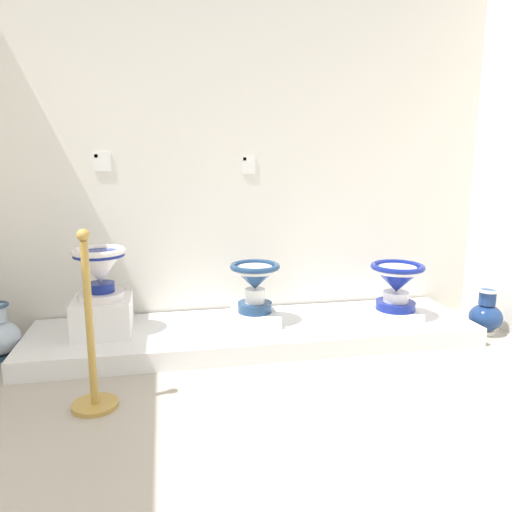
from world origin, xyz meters
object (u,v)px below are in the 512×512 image
Objects in this scene: plinth_block_rightmost at (103,316)px; info_placard_second at (249,164)px; antique_toilet_rightmost at (100,268)px; info_placard_first at (102,162)px; antique_toilet_leftmost at (255,280)px; plinth_block_slender_white at (395,313)px; decorative_vase_corner at (486,314)px; antique_toilet_slender_white at (397,280)px; stanchion_post_near_left at (92,355)px; plinth_block_leftmost at (255,317)px.

plinth_block_rightmost is 1.53m from info_placard_second.
info_placard_first is (0.01, 0.40, 0.69)m from antique_toilet_rightmost.
plinth_block_slender_white is at bearing -4.30° from antique_toilet_leftmost.
antique_toilet_slender_white is at bearing 169.42° from decorative_vase_corner.
info_placard_first reaches higher than antique_toilet_rightmost.
antique_toilet_leftmost is 1.09m from plinth_block_slender_white.
antique_toilet_rightmost is 0.80m from info_placard_first.
antique_toilet_leftmost is 1.76m from decorative_vase_corner.
antique_toilet_rightmost is at bearing 178.37° from plinth_block_slender_white.
info_placard_second is 1.85m from stanchion_post_near_left.
plinth_block_rightmost is at bearing 178.37° from antique_toilet_slender_white.
antique_toilet_slender_white is at bearing -4.30° from plinth_block_leftmost.
antique_toilet_rightmost reaches higher than antique_toilet_leftmost.
decorative_vase_corner is at bearing -11.98° from info_placard_first.
plinth_block_leftmost is (1.05, 0.02, -0.08)m from plinth_block_rightmost.
antique_toilet_slender_white is at bearing -12.43° from info_placard_first.
info_placard_second reaches higher than antique_toilet_leftmost.
antique_toilet_leftmost is (1.05, 0.02, 0.20)m from plinth_block_rightmost.
plinth_block_slender_white is 1.57m from info_placard_second.
plinth_block_slender_white is 2.42m from info_placard_first.
plinth_block_leftmost is 0.95× the size of antique_toilet_slender_white.
antique_toilet_slender_white is (0.00, 0.00, 0.25)m from plinth_block_slender_white.
stanchion_post_near_left is (-2.07, -0.73, -0.12)m from antique_toilet_slender_white.
antique_toilet_slender_white is 1.12× the size of decorative_vase_corner.
antique_toilet_rightmost is (-0.00, 0.00, 0.33)m from plinth_block_rightmost.
plinth_block_slender_white is 0.91× the size of antique_toilet_slender_white.
antique_toilet_rightmost reaches higher than decorative_vase_corner.
plinth_block_leftmost is at bearing 175.70° from antique_toilet_slender_white.
antique_toilet_slender_white is 0.41× the size of stanchion_post_near_left.
antique_toilet_leftmost is at bearing -93.88° from info_placard_second.
stanchion_post_near_left reaches higher than antique_toilet_slender_white.
antique_toilet_leftmost is 1.38m from info_placard_first.
plinth_block_leftmost is 1.06m from plinth_block_slender_white.
info_placard_second is (1.08, 0.40, 1.00)m from plinth_block_rightmost.
info_placard_first is 1.07m from info_placard_second.
plinth_block_slender_white is at bearing -12.43° from info_placard_first.
info_placard_first reaches higher than plinth_block_slender_white.
antique_toilet_leftmost is 2.61× the size of info_placard_first.
antique_toilet_leftmost reaches higher than plinth_block_rightmost.
info_placard_second is 0.15× the size of stanchion_post_near_left.
plinth_block_rightmost is at bearing -178.95° from antique_toilet_leftmost.
info_placard_first is at bearing 88.42° from antique_toilet_rightmost.
plinth_block_leftmost is 1.06× the size of decorative_vase_corner.
plinth_block_leftmost is 0.28m from antique_toilet_leftmost.
info_placard_second is 2.11m from decorative_vase_corner.
antique_toilet_rightmost is 2.52× the size of info_placard_second.
decorative_vase_corner is at bearing -10.58° from antique_toilet_slender_white.
antique_toilet_rightmost is 2.11m from antique_toilet_slender_white.
antique_toilet_rightmost is 0.84m from stanchion_post_near_left.
antique_toilet_slender_white is at bearing -1.63° from plinth_block_rightmost.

